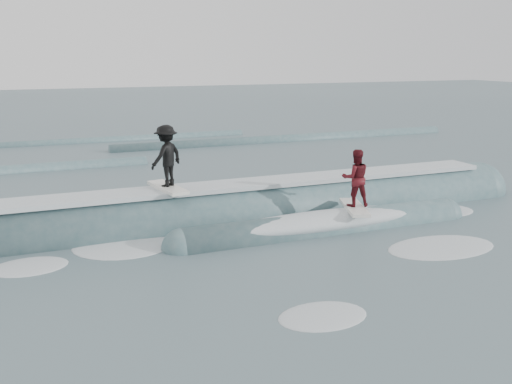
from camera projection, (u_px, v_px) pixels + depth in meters
name	position (u px, v px, depth m)	size (l,w,h in m)	color
ground	(285.00, 247.00, 15.86)	(160.00, 160.00, 0.00)	#3C4F58
breaking_wave	(257.00, 218.00, 18.49)	(21.54, 3.91, 2.26)	#3B5C63
surfer_black	(166.00, 158.00, 17.27)	(1.39, 2.07, 1.97)	white
surfer_red	(355.00, 181.00, 17.41)	(1.17, 2.07, 1.86)	white
whitewater	(274.00, 251.00, 15.57)	(15.31, 8.07, 0.10)	silver
far_swells	(130.00, 152.00, 31.32)	(42.78, 8.65, 0.80)	#3B5C63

